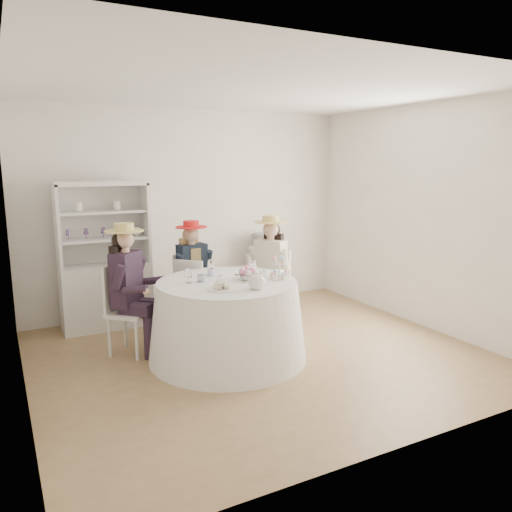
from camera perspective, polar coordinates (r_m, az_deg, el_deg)
name	(u,v)px	position (r m, az deg, el deg)	size (l,w,h in m)	color
ground	(260,355)	(5.38, 0.51, -11.24)	(4.50, 4.50, 0.00)	olive
ceiling	(261,89)	(5.04, 0.56, 18.58)	(4.50, 4.50, 0.00)	white
wall_back	(191,211)	(6.85, -7.45, 5.09)	(4.50, 4.50, 0.00)	silver
wall_front	(404,264)	(3.43, 16.57, -0.86)	(4.50, 4.50, 0.00)	silver
wall_left	(14,246)	(4.44, -25.96, 1.07)	(4.50, 4.50, 0.00)	silver
wall_right	(424,217)	(6.40, 18.61, 4.24)	(4.50, 4.50, 0.00)	silver
tea_table	(227,320)	(5.18, -3.28, -7.31)	(1.63, 1.63, 0.82)	white
hutch	(106,277)	(6.34, -16.79, -2.27)	(1.15, 0.63, 1.79)	silver
side_table	(263,279)	(7.16, 0.76, -2.69)	(0.45, 0.45, 0.70)	silver
hatbox	(263,245)	(7.06, 0.77, 1.31)	(0.32, 0.32, 0.32)	black
guest_left	(129,281)	(5.36, -14.35, -2.83)	(0.59, 0.59, 1.40)	silver
guest_mid	(193,268)	(6.04, -7.21, -1.43)	(0.49, 0.51, 1.32)	silver
guest_right	(269,266)	(5.98, 1.55, -1.12)	(0.60, 0.55, 1.39)	silver
spare_chair	(192,294)	(5.92, -7.29, -4.30)	(0.53, 0.53, 0.91)	silver
teacup_a	(201,279)	(5.04, -6.30, -2.62)	(0.08, 0.08, 0.07)	white
teacup_b	(211,273)	(5.31, -5.21, -1.95)	(0.07, 0.07, 0.06)	white
teacup_c	(249,273)	(5.26, -0.75, -1.97)	(0.09, 0.09, 0.07)	white
flower_bowl	(249,278)	(5.09, -0.80, -2.50)	(0.20, 0.20, 0.05)	white
flower_arrangement	(247,272)	(5.11, -1.07, -1.79)	(0.18, 0.17, 0.06)	pink
table_teapot	(257,282)	(4.73, 0.10, -2.96)	(0.23, 0.16, 0.17)	white
sandwich_plate	(222,288)	(4.74, -3.91, -3.65)	(0.29, 0.29, 0.06)	white
cupcake_stand	(279,271)	(5.16, 2.65, -1.68)	(0.24, 0.24, 0.23)	white
stemware_set	(227,274)	(5.05, -3.34, -2.05)	(0.82, 0.79, 0.15)	white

